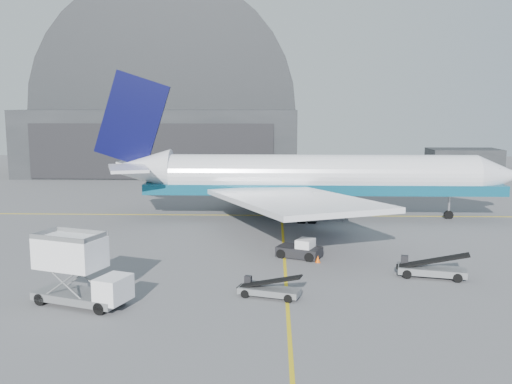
{
  "coord_description": "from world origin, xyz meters",
  "views": [
    {
      "loc": [
        -0.91,
        -45.76,
        12.79
      ],
      "look_at": [
        -2.64,
        8.66,
        4.5
      ],
      "focal_mm": 40.0,
      "sensor_mm": 36.0,
      "label": 1
    }
  ],
  "objects_px": {
    "airliner": "(305,177)",
    "belt_loader_b": "(431,269)",
    "catering_truck": "(78,271)",
    "pushback_tug": "(300,250)",
    "belt_loader_a": "(269,290)"
  },
  "relations": [
    {
      "from": "airliner",
      "to": "belt_loader_b",
      "type": "relative_size",
      "value": 8.96
    },
    {
      "from": "pushback_tug",
      "to": "belt_loader_b",
      "type": "bearing_deg",
      "value": -5.27
    },
    {
      "from": "belt_loader_a",
      "to": "airliner",
      "type": "bearing_deg",
      "value": 98.59
    },
    {
      "from": "airliner",
      "to": "belt_loader_a",
      "type": "relative_size",
      "value": 10.73
    },
    {
      "from": "airliner",
      "to": "belt_loader_b",
      "type": "height_order",
      "value": "airliner"
    },
    {
      "from": "airliner",
      "to": "belt_loader_b",
      "type": "distance_m",
      "value": 24.42
    },
    {
      "from": "catering_truck",
      "to": "pushback_tug",
      "type": "relative_size",
      "value": 1.66
    },
    {
      "from": "pushback_tug",
      "to": "belt_loader_a",
      "type": "relative_size",
      "value": 0.92
    },
    {
      "from": "pushback_tug",
      "to": "belt_loader_a",
      "type": "bearing_deg",
      "value": -80.2
    },
    {
      "from": "pushback_tug",
      "to": "belt_loader_b",
      "type": "xyz_separation_m",
      "value": [
        9.55,
        -5.37,
        -0.01
      ]
    },
    {
      "from": "airliner",
      "to": "belt_loader_a",
      "type": "bearing_deg",
      "value": -98.02
    },
    {
      "from": "catering_truck",
      "to": "pushback_tug",
      "type": "bearing_deg",
      "value": 58.69
    },
    {
      "from": "catering_truck",
      "to": "belt_loader_b",
      "type": "bearing_deg",
      "value": 34.95
    },
    {
      "from": "catering_truck",
      "to": "belt_loader_b",
      "type": "xyz_separation_m",
      "value": [
        24.41,
        6.67,
        -1.62
      ]
    },
    {
      "from": "catering_truck",
      "to": "pushback_tug",
      "type": "distance_m",
      "value": 19.19
    }
  ]
}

